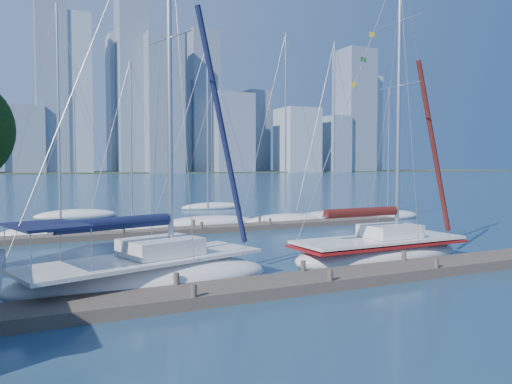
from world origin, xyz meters
name	(u,v)px	position (x,y,z in m)	size (l,w,h in m)	color
ground	(316,286)	(0.00, 0.00, 0.00)	(700.00, 700.00, 0.00)	navy
near_dock	(316,281)	(0.00, 0.00, 0.20)	(26.00, 2.00, 0.40)	#433A31
far_dock	(212,229)	(2.00, 16.00, 0.18)	(30.00, 1.80, 0.36)	#433A31
far_shore	(32,173)	(0.00, 320.00, 0.00)	(800.00, 100.00, 1.50)	#38472D
sailboat_navy	(145,255)	(-5.70, 2.44, 1.22)	(9.98, 5.65, 16.28)	silver
sailboat_maroon	(380,237)	(5.36, 2.90, 1.10)	(9.05, 3.16, 14.58)	silver
bg_boat_0	(61,232)	(-7.31, 17.90, 0.31)	(7.60, 5.27, 14.75)	silver
bg_boat_1	(132,229)	(-2.95, 17.60, 0.25)	(6.37, 3.55, 11.60)	silver
bg_boat_2	(208,223)	(2.72, 18.63, 0.28)	(7.77, 3.79, 13.51)	silver
bg_boat_3	(285,220)	(8.69, 17.82, 0.30)	(6.90, 3.68, 14.71)	silver
bg_boat_4	(333,217)	(13.31, 18.15, 0.29)	(8.22, 3.85, 14.69)	silver
bg_boat_5	(388,216)	(18.09, 17.18, 0.25)	(6.53, 4.37, 11.22)	silver
bg_boat_6	(76,215)	(-5.22, 29.28, 0.25)	(6.86, 2.68, 11.37)	silver
bg_boat_7	(212,206)	(8.44, 32.77, 0.24)	(6.81, 2.88, 12.22)	silver
skyline	(77,109)	(23.25, 290.53, 37.29)	(503.02, 51.31, 117.00)	gray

